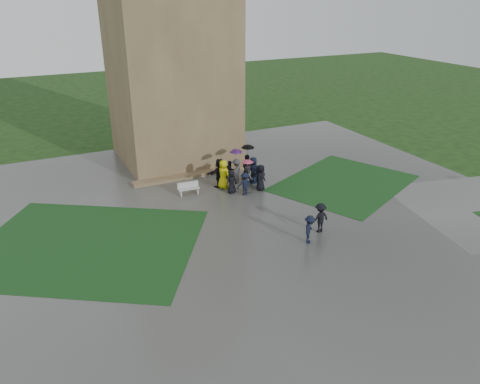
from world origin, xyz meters
name	(u,v)px	position (x,y,z in m)	size (l,w,h in m)	color
ground	(270,244)	(0.00, 0.00, 0.00)	(120.00, 120.00, 0.00)	black
plaza	(252,228)	(0.00, 2.00, 0.01)	(34.00, 34.00, 0.02)	#3A3A38
lawn_inset_left	(87,245)	(-8.50, 4.00, 0.03)	(11.00, 9.00, 0.01)	#123314
lawn_inset_right	(344,183)	(8.50, 5.00, 0.03)	(9.00, 7.00, 0.01)	#123314
tower	(169,36)	(0.00, 15.00, 9.00)	(8.00, 8.00, 18.00)	brown
tower_plinth	(196,174)	(0.00, 10.60, 0.13)	(9.00, 0.80, 0.22)	brown
bench	(189,188)	(-1.57, 7.82, 0.43)	(1.39, 0.51, 0.79)	#ABABA7
visitor_cluster	(239,172)	(1.91, 7.61, 1.02)	(3.68, 3.06, 2.49)	black
pedestrian_mid	(310,229)	(1.89, -0.72, 0.78)	(0.98, 0.50, 1.51)	black
pedestrian_near	(320,218)	(3.05, 0.03, 0.85)	(1.07, 0.55, 1.65)	black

